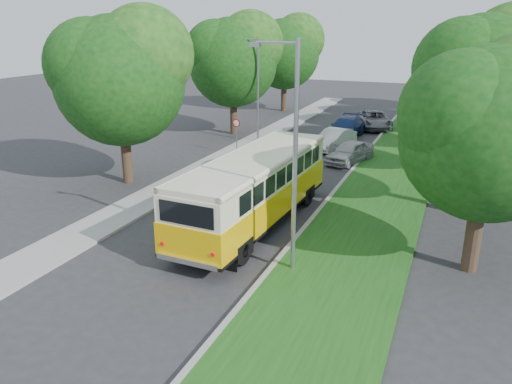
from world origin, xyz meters
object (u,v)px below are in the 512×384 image
at_px(vintage_bus, 254,191).
at_px(car_silver, 350,152).
at_px(car_white, 334,139).
at_px(car_grey, 374,120).
at_px(lamppost_far, 257,86).
at_px(car_blue, 346,128).
at_px(lamppost_near, 293,152).

distance_m(vintage_bus, car_silver, 12.11).
distance_m(car_white, car_grey, 8.67).
height_order(car_white, car_grey, car_grey).
xyz_separation_m(vintage_bus, car_grey, (1.09, 23.60, -0.87)).
height_order(lamppost_far, car_white, lamppost_far).
bearing_deg(car_blue, car_grey, 74.61).
distance_m(car_silver, car_grey, 11.63).
bearing_deg(lamppost_near, car_silver, 94.50).
relative_size(car_white, car_blue, 0.83).
height_order(car_silver, car_white, car_white).
relative_size(lamppost_near, vintage_bus, 0.74).
relative_size(lamppost_far, car_white, 1.74).
height_order(lamppost_far, vintage_bus, lamppost_far).
bearing_deg(vintage_bus, car_grey, 90.26).
xyz_separation_m(lamppost_far, car_blue, (5.81, 4.13, -3.36)).
distance_m(lamppost_near, car_blue, 23.12).
xyz_separation_m(car_blue, car_grey, (1.41, 4.32, -0.03)).
xyz_separation_m(car_white, car_blue, (-0.09, 4.24, 0.05)).
height_order(car_silver, car_blue, car_blue).
bearing_deg(car_white, car_blue, 105.69).
distance_m(vintage_bus, car_blue, 19.30).
relative_size(vintage_bus, car_blue, 2.06).
bearing_deg(vintage_bus, car_blue, 93.86).
xyz_separation_m(lamppost_near, car_silver, (-1.21, 15.33, -3.68)).
xyz_separation_m(lamppost_near, lamppost_far, (-8.91, 18.50, -0.25)).
distance_m(car_silver, car_white, 3.55).
height_order(lamppost_near, lamppost_far, lamppost_near).
bearing_deg(lamppost_near, car_blue, 97.80).
bearing_deg(car_silver, vintage_bus, -79.44).
height_order(car_blue, car_grey, car_blue).
xyz_separation_m(lamppost_near, car_white, (-3.01, 18.39, -3.66)).
height_order(lamppost_near, vintage_bus, lamppost_near).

